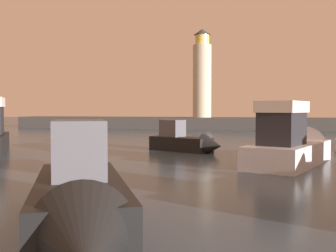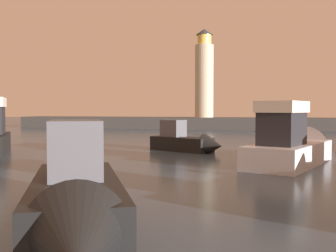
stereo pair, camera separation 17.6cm
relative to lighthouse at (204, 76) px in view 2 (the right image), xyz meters
The scene contains 7 objects.
ground_plane 31.33m from the lighthouse, 80.71° to the right, with size 220.00×220.00×0.00m, color #384C60.
breakwater 8.84m from the lighthouse, ahead, with size 71.52×5.54×1.79m, color #423F3D.
lighthouse is the anchor object (origin of this frame).
motorboat_0 34.42m from the lighthouse, 82.30° to the right, with size 6.00×4.11×2.48m.
motorboat_1 39.95m from the lighthouse, 72.73° to the right, with size 5.67×9.70×4.11m.
motorboat_3 53.59m from the lighthouse, 83.49° to the right, with size 5.53×7.86×3.08m.
mooring_buoy 37.04m from the lighthouse, 94.78° to the right, with size 0.70×0.70×0.70m, color red.
Camera 2 is at (5.51, -1.27, 3.00)m, focal length 42.27 mm.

